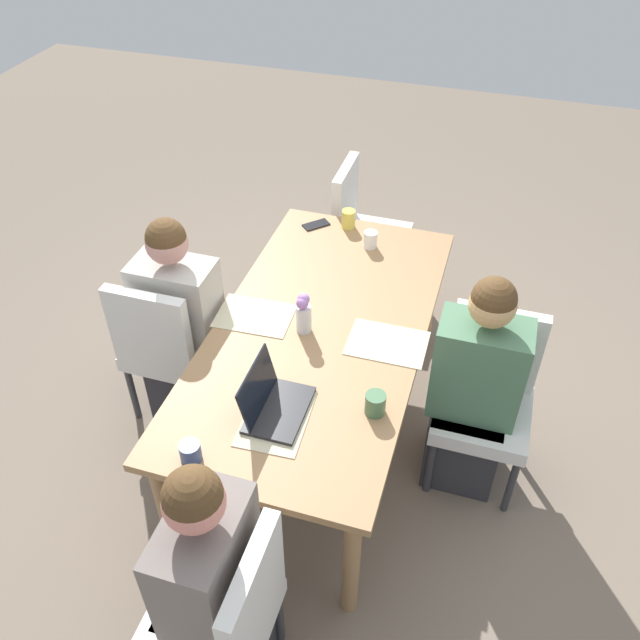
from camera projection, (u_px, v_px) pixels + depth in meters
ground_plane at (320, 429)px, 3.61m from camera, size 10.00×10.00×0.00m
dining_table at (320, 340)px, 3.18m from camera, size 1.95×0.97×0.73m
chair_head_right_left_near at (226, 616)px, 2.32m from camera, size 0.44×0.44×0.90m
person_head_right_left_near at (213, 590)px, 2.36m from camera, size 0.40×0.36×1.19m
chair_far_left_mid at (487, 391)px, 3.14m from camera, size 0.44×0.44×0.90m
person_far_left_mid at (473, 395)px, 3.08m from camera, size 0.36×0.40×1.19m
chair_near_left_far at (166, 343)px, 3.39m from camera, size 0.44×0.44×0.90m
person_near_left_far at (183, 332)px, 3.42m from camera, size 0.36×0.40×1.19m
chair_head_left_right_near at (362, 227)px, 4.22m from camera, size 0.44×0.44×0.90m
flower_vase at (303, 312)px, 3.05m from camera, size 0.08×0.07×0.21m
placemat_head_right_left_near at (276, 418)px, 2.71m from camera, size 0.37×0.28×0.00m
placemat_far_left_mid at (387, 343)px, 3.05m from camera, size 0.26×0.36×0.00m
placemat_near_left_far at (255, 316)px, 3.20m from camera, size 0.28×0.37×0.00m
laptop_head_right_left_near at (272, 403)px, 2.71m from camera, size 0.32×0.22×0.21m
coffee_mug_near_left at (375, 404)px, 2.71m from camera, size 0.09×0.09×0.10m
coffee_mug_near_right at (370, 240)px, 3.61m from camera, size 0.07×0.07×0.10m
coffee_mug_centre_left at (348, 219)px, 3.77m from camera, size 0.08×0.08×0.11m
coffee_mug_centre_right at (190, 452)px, 2.53m from camera, size 0.08×0.08×0.08m
phone_black at (316, 225)px, 3.81m from camera, size 0.16×0.16×0.01m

